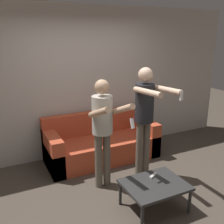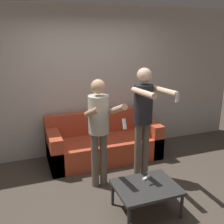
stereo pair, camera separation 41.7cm
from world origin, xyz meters
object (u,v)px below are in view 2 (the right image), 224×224
couch (104,143)px  person_standing_right (144,112)px  remote_on_table (147,178)px  person_standing_left (99,123)px  coffee_table (146,188)px

couch → person_standing_right: (0.35, -0.87, 0.81)m
person_standing_right → remote_on_table: 0.97m
person_standing_left → coffee_table: size_ratio=2.05×
person_standing_right → coffee_table: bearing=-112.8°
couch → person_standing_left: size_ratio=1.24×
person_standing_left → person_standing_right: person_standing_right is taller
person_standing_left → coffee_table: 1.08m
couch → person_standing_left: (-0.35, -0.87, 0.72)m
person_standing_right → coffee_table: person_standing_right is taller
person_standing_right → remote_on_table: (-0.24, -0.61, -0.70)m
person_standing_right → coffee_table: size_ratio=2.21×
coffee_table → remote_on_table: remote_on_table is taller
person_standing_left → coffee_table: (0.37, -0.77, -0.66)m
couch → remote_on_table: 1.49m
coffee_table → person_standing_left: bearing=115.6°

